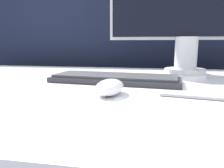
{
  "coord_description": "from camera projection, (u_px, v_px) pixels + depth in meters",
  "views": [
    {
      "loc": [
        0.08,
        -0.64,
        0.85
      ],
      "look_at": [
        -0.01,
        -0.11,
        0.75
      ],
      "focal_mm": 35.0,
      "sensor_mm": 36.0,
      "label": 1
    }
  ],
  "objects": [
    {
      "name": "computer_mouse_near",
      "position": [
        110.0,
        87.0,
        0.51
      ],
      "size": [
        0.08,
        0.11,
        0.04
      ],
      "rotation": [
        0.0,
        0.0,
        -0.18
      ],
      "color": "white",
      "rests_on": "desk"
    },
    {
      "name": "monitor",
      "position": [
        189.0,
        7.0,
        0.84
      ],
      "size": [
        0.61,
        0.16,
        0.47
      ],
      "color": "silver",
      "rests_on": "desk"
    },
    {
      "name": "partition_panel",
      "position": [
        135.0,
        96.0,
        1.25
      ],
      "size": [
        5.0,
        0.03,
        1.11
      ],
      "color": "black",
      "rests_on": "ground_plane"
    },
    {
      "name": "keyboard",
      "position": [
        115.0,
        79.0,
        0.68
      ],
      "size": [
        0.41,
        0.18,
        0.02
      ],
      "rotation": [
        0.0,
        0.0,
        -0.11
      ],
      "color": "#28282D",
      "rests_on": "desk"
    },
    {
      "name": "pen",
      "position": [
        196.0,
        97.0,
        0.48
      ],
      "size": [
        0.16,
        0.04,
        0.01
      ],
      "rotation": [
        0.0,
        0.0,
        -0.18
      ],
      "color": "#99999E",
      "rests_on": "desk"
    }
  ]
}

